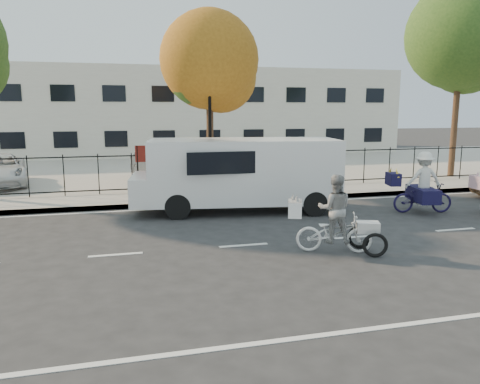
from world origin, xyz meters
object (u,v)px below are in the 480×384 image
object	(u,v)px
lamppost	(210,113)
lot_car_d	(236,164)
zebra_trike	(335,223)
bull_bike	(422,189)
white_van	(240,172)
lot_car_c	(159,166)

from	to	relation	value
lamppost	lot_car_d	bearing A→B (deg)	58.66
lamppost	zebra_trike	size ratio (longest dim) A/B	2.07
bull_bike	lot_car_d	xyz separation A→B (m)	(-4.22, 7.46, 0.05)
lamppost	white_van	size ratio (longest dim) A/B	0.64
bull_bike	lot_car_d	size ratio (longest dim) A/B	0.54
white_van	zebra_trike	bearing A→B (deg)	-69.86
lot_car_d	white_van	bearing A→B (deg)	-100.24
lot_car_c	lot_car_d	world-z (taller)	lot_car_d
white_van	lot_car_d	world-z (taller)	white_van
lamppost	zebra_trike	distance (m)	8.29
lamppost	lot_car_d	world-z (taller)	lamppost
lamppost	white_van	bearing A→B (deg)	-82.66
white_van	lot_car_d	size ratio (longest dim) A/B	1.71
zebra_trike	white_van	xyz separation A→B (m)	(-1.00, 4.81, 0.58)
bull_bike	zebra_trike	bearing A→B (deg)	137.47
zebra_trike	white_van	distance (m)	4.95
lamppost	white_van	xyz separation A→B (m)	(0.39, -3.00, -1.83)
zebra_trike	lot_car_c	world-z (taller)	zebra_trike
lot_car_d	bull_bike	bearing A→B (deg)	-57.99
lot_car_d	lot_car_c	bearing A→B (deg)	174.77
lamppost	zebra_trike	bearing A→B (deg)	-79.90
white_van	lot_car_c	bearing A→B (deg)	116.57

